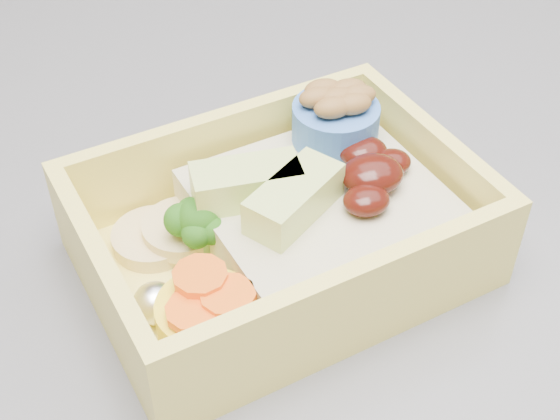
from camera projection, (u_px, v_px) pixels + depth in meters
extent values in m
cube|color=#FBE967|center=(280.00, 257.00, 0.41)|extent=(0.22, 0.18, 0.01)
cube|color=#FBE967|center=(223.00, 148.00, 0.43)|extent=(0.19, 0.05, 0.05)
cube|color=#FBE967|center=(351.00, 305.00, 0.35)|extent=(0.19, 0.05, 0.05)
cube|color=#FBE967|center=(429.00, 162.00, 0.42)|extent=(0.04, 0.12, 0.05)
cube|color=#FBE967|center=(104.00, 284.00, 0.36)|extent=(0.04, 0.12, 0.05)
cube|color=tan|center=(320.00, 215.00, 0.41)|extent=(0.14, 0.13, 0.03)
ellipsoid|color=#360C08|center=(372.00, 174.00, 0.39)|extent=(0.04, 0.03, 0.02)
ellipsoid|color=#360C08|center=(363.00, 152.00, 0.41)|extent=(0.03, 0.03, 0.01)
ellipsoid|color=#360C08|center=(366.00, 200.00, 0.38)|extent=(0.03, 0.03, 0.01)
ellipsoid|color=#360C08|center=(391.00, 162.00, 0.40)|extent=(0.03, 0.02, 0.01)
cube|color=#CFEA7A|center=(294.00, 199.00, 0.38)|extent=(0.06, 0.05, 0.02)
cube|color=#CFEA7A|center=(246.00, 183.00, 0.39)|extent=(0.05, 0.02, 0.02)
cylinder|color=#79AA5B|center=(201.00, 246.00, 0.40)|extent=(0.01, 0.01, 0.02)
sphere|color=#266316|center=(199.00, 218.00, 0.38)|extent=(0.02, 0.02, 0.02)
sphere|color=#266316|center=(211.00, 211.00, 0.39)|extent=(0.02, 0.02, 0.02)
sphere|color=#266316|center=(181.00, 220.00, 0.39)|extent=(0.02, 0.02, 0.02)
sphere|color=#266316|center=(211.00, 230.00, 0.38)|extent=(0.02, 0.02, 0.02)
sphere|color=#266316|center=(196.00, 234.00, 0.38)|extent=(0.02, 0.02, 0.02)
sphere|color=#266316|center=(191.00, 212.00, 0.39)|extent=(0.02, 0.02, 0.02)
cylinder|color=yellow|center=(207.00, 320.00, 0.36)|extent=(0.05, 0.05, 0.02)
cylinder|color=orange|center=(203.00, 297.00, 0.35)|extent=(0.03, 0.03, 0.00)
cylinder|color=orange|center=(194.00, 311.00, 0.34)|extent=(0.03, 0.03, 0.00)
cylinder|color=orange|center=(228.00, 296.00, 0.35)|extent=(0.03, 0.03, 0.00)
cylinder|color=orange|center=(200.00, 276.00, 0.35)|extent=(0.03, 0.03, 0.00)
cylinder|color=tan|center=(153.00, 238.00, 0.41)|extent=(0.04, 0.04, 0.01)
cylinder|color=tan|center=(183.00, 229.00, 0.41)|extent=(0.04, 0.04, 0.01)
ellipsoid|color=white|center=(205.00, 199.00, 0.42)|extent=(0.02, 0.02, 0.02)
ellipsoid|color=white|center=(155.00, 303.00, 0.37)|extent=(0.02, 0.02, 0.02)
cylinder|color=#3E73D3|center=(335.00, 123.00, 0.42)|extent=(0.05, 0.05, 0.02)
ellipsoid|color=brown|center=(337.00, 98.00, 0.41)|extent=(0.02, 0.02, 0.01)
ellipsoid|color=brown|center=(348.00, 89.00, 0.42)|extent=(0.02, 0.02, 0.01)
ellipsoid|color=brown|center=(318.00, 97.00, 0.41)|extent=(0.02, 0.02, 0.01)
ellipsoid|color=brown|center=(353.00, 104.00, 0.41)|extent=(0.02, 0.02, 0.01)
ellipsoid|color=brown|center=(333.00, 108.00, 0.40)|extent=(0.02, 0.02, 0.01)
ellipsoid|color=brown|center=(357.00, 96.00, 0.41)|extent=(0.02, 0.02, 0.01)
ellipsoid|color=brown|center=(323.00, 89.00, 0.42)|extent=(0.02, 0.02, 0.01)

